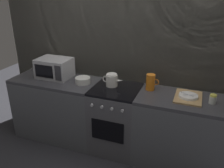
% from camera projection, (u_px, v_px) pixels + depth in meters
% --- Properties ---
extents(ground_plane, '(8.00, 8.00, 0.00)m').
position_uv_depth(ground_plane, '(116.00, 146.00, 3.32)').
color(ground_plane, '#2D2D33').
extents(back_wall, '(3.60, 0.05, 2.40)m').
position_uv_depth(back_wall, '(124.00, 59.00, 3.13)').
color(back_wall, '#B2AD9E').
rests_on(back_wall, ground_plane).
extents(counter_left, '(1.20, 0.60, 0.90)m').
position_uv_depth(counter_left, '(58.00, 107.00, 3.44)').
color(counter_left, '#515459').
rests_on(counter_left, ground_plane).
extents(stove_unit, '(0.60, 0.63, 0.90)m').
position_uv_depth(stove_unit, '(116.00, 119.00, 3.14)').
color(stove_unit, '#4C4C51').
rests_on(stove_unit, ground_plane).
extents(counter_right, '(1.20, 0.60, 0.90)m').
position_uv_depth(counter_right, '(185.00, 133.00, 2.85)').
color(counter_right, '#515459').
rests_on(counter_right, ground_plane).
extents(microwave, '(0.46, 0.35, 0.27)m').
position_uv_depth(microwave, '(55.00, 68.00, 3.28)').
color(microwave, '#B2B2B7').
rests_on(microwave, counter_left).
extents(kettle, '(0.28, 0.15, 0.17)m').
position_uv_depth(kettle, '(112.00, 80.00, 3.01)').
color(kettle, white).
rests_on(kettle, stove_unit).
extents(mixing_bowl, '(0.20, 0.20, 0.08)m').
position_uv_depth(mixing_bowl, '(83.00, 80.00, 3.11)').
color(mixing_bowl, silver).
rests_on(mixing_bowl, counter_left).
extents(pitcher, '(0.16, 0.11, 0.20)m').
position_uv_depth(pitcher, '(151.00, 82.00, 2.89)').
color(pitcher, orange).
rests_on(pitcher, counter_right).
extents(dish_pile, '(0.30, 0.40, 0.06)m').
position_uv_depth(dish_pile, '(188.00, 97.00, 2.70)').
color(dish_pile, tan).
rests_on(dish_pile, counter_right).
extents(spice_jar, '(0.08, 0.08, 0.10)m').
position_uv_depth(spice_jar, '(213.00, 99.00, 2.57)').
color(spice_jar, silver).
rests_on(spice_jar, counter_right).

